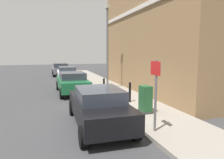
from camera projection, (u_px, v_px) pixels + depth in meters
ground at (104, 114)px, 9.14m from camera, size 80.00×80.00×0.00m
sidewalk at (107, 88)px, 15.37m from camera, size 2.58×30.00×0.15m
corner_building at (184, 26)px, 14.50m from camera, size 7.60×12.20×9.08m
car_black at (99, 106)px, 7.57m from camera, size 1.91×4.39×1.43m
car_green at (72, 82)px, 13.67m from camera, size 1.92×4.19×1.40m
car_white at (67, 73)px, 19.65m from camera, size 1.91×4.21×1.37m
car_grey at (60, 69)px, 24.48m from camera, size 1.90×4.29×1.44m
utility_cabinet at (145, 100)px, 8.79m from camera, size 0.46×0.61×1.15m
bollard_near_cabinet at (130, 91)px, 10.67m from camera, size 0.14×0.14×1.04m
bollard_far_kerb at (104, 86)px, 12.24m from camera, size 0.14×0.14×1.04m
street_sign at (156, 85)px, 6.57m from camera, size 0.08×0.60×2.30m
lamppost at (107, 44)px, 14.37m from camera, size 0.20×0.44×5.72m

